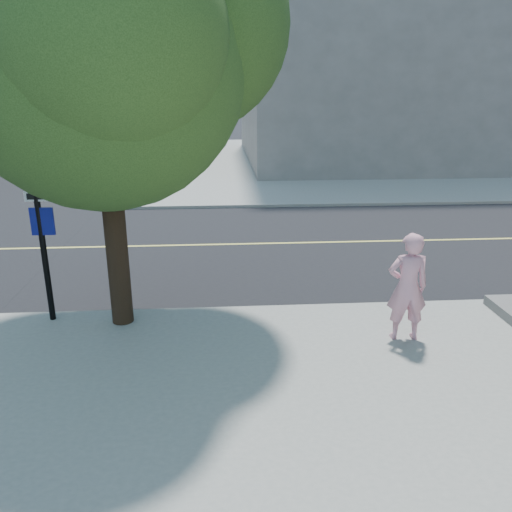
{
  "coord_description": "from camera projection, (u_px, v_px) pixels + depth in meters",
  "views": [
    {
      "loc": [
        3.32,
        -8.99,
        4.11
      ],
      "look_at": [
        3.92,
        -0.49,
        1.3
      ],
      "focal_mm": 35.6,
      "sensor_mm": 36.0,
      "label": 1
    }
  ],
  "objects": [
    {
      "name": "street_tree",
      "position": [
        106.0,
        25.0,
        7.65
      ],
      "size": [
        5.74,
        5.21,
        7.61
      ],
      "rotation": [
        0.0,
        0.0,
        0.11
      ],
      "color": "black",
      "rests_on": "sidewalk_se"
    },
    {
      "name": "road_ew",
      "position": [
        100.0,
        247.0,
        13.84
      ],
      "size": [
        140.0,
        9.0,
        0.01
      ],
      "primitive_type": "cube",
      "color": "black",
      "rests_on": "ground"
    },
    {
      "name": "ground",
      "position": [
        47.0,
        318.0,
        9.58
      ],
      "size": [
        140.0,
        140.0,
        0.0
      ],
      "primitive_type": "plane",
      "color": "black",
      "rests_on": "ground"
    },
    {
      "name": "filler_ne",
      "position": [
        403.0,
        34.0,
        29.13
      ],
      "size": [
        18.0,
        16.0,
        14.0
      ],
      "primitive_type": "cube",
      "color": "slate",
      "rests_on": "sidewalk_ne"
    },
    {
      "name": "sidewalk_ne",
      "position": [
        387.0,
        159.0,
        30.83
      ],
      "size": [
        29.0,
        25.0,
        0.12
      ],
      "primitive_type": "cube",
      "color": "gray",
      "rests_on": "ground"
    },
    {
      "name": "man_on_phone",
      "position": [
        407.0,
        287.0,
        8.27
      ],
      "size": [
        0.69,
        0.47,
        1.84
      ],
      "primitive_type": "imported",
      "rotation": [
        0.0,
        0.0,
        3.09
      ],
      "color": "pink",
      "rests_on": "sidewalk_se"
    }
  ]
}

